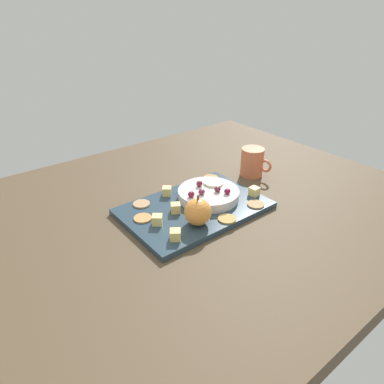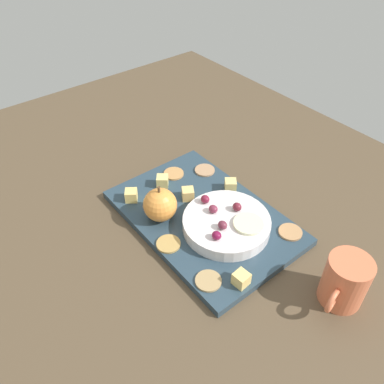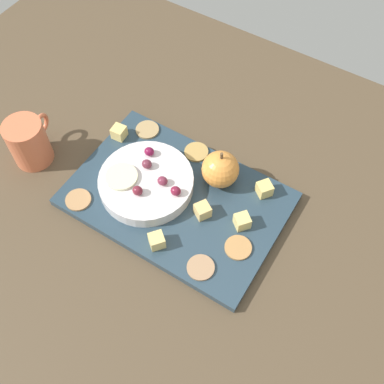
{
  "view_description": "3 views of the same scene",
  "coord_description": "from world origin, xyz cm",
  "px_view_note": "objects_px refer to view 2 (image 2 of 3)",
  "views": [
    {
      "loc": [
        45.13,
        62.99,
        51.99
      ],
      "look_at": [
        -1.79,
        3.64,
        10.97
      ],
      "focal_mm": 32.42,
      "sensor_mm": 36.0,
      "label": 1
    },
    {
      "loc": [
        -45.03,
        39.19,
        60.0
      ],
      "look_at": [
        -0.22,
        3.47,
        10.22
      ],
      "focal_mm": 36.93,
      "sensor_mm": 36.0,
      "label": 2
    },
    {
      "loc": [
        21.42,
        -31.46,
        73.73
      ],
      "look_at": [
        -0.35,
        3.55,
        9.18
      ],
      "focal_mm": 43.32,
      "sensor_mm": 36.0,
      "label": 3
    }
  ],
  "objects_px": {
    "platter": "(203,217)",
    "cracker_2": "(168,244)",
    "serving_dish": "(226,224)",
    "apple_whole": "(160,205)",
    "grape_3": "(237,207)",
    "cheese_cube_0": "(230,185)",
    "cracker_4": "(290,232)",
    "grape_1": "(213,209)",
    "cheese_cube_3": "(162,181)",
    "grape_2": "(217,235)",
    "cracker_1": "(175,173)",
    "cracker_3": "(208,281)",
    "grape_0": "(205,199)",
    "grape_4": "(223,225)",
    "cheese_cube_4": "(188,194)",
    "cracker_0": "(205,170)",
    "cheese_cube_1": "(131,195)",
    "cheese_cube_2": "(241,279)",
    "cup": "(345,281)",
    "apple_slice_0": "(248,224)"
  },
  "relations": [
    {
      "from": "apple_whole",
      "to": "grape_2",
      "type": "distance_m",
      "value": 0.13
    },
    {
      "from": "cheese_cube_1",
      "to": "platter",
      "type": "bearing_deg",
      "value": -144.99
    },
    {
      "from": "grape_3",
      "to": "cheese_cube_0",
      "type": "bearing_deg",
      "value": -35.64
    },
    {
      "from": "grape_4",
      "to": "cracker_1",
      "type": "bearing_deg",
      "value": -12.5
    },
    {
      "from": "cheese_cube_3",
      "to": "apple_slice_0",
      "type": "relative_size",
      "value": 0.42
    },
    {
      "from": "platter",
      "to": "cheese_cube_2",
      "type": "xyz_separation_m",
      "value": [
        -0.16,
        0.06,
        0.02
      ]
    },
    {
      "from": "cracker_2",
      "to": "grape_4",
      "type": "relative_size",
      "value": 2.45
    },
    {
      "from": "cracker_4",
      "to": "grape_1",
      "type": "relative_size",
      "value": 2.45
    },
    {
      "from": "grape_0",
      "to": "grape_1",
      "type": "height_order",
      "value": "grape_0"
    },
    {
      "from": "cheese_cube_2",
      "to": "cracker_3",
      "type": "relative_size",
      "value": 0.53
    },
    {
      "from": "apple_whole",
      "to": "grape_2",
      "type": "bearing_deg",
      "value": -165.54
    },
    {
      "from": "cheese_cube_0",
      "to": "apple_slice_0",
      "type": "bearing_deg",
      "value": 151.06
    },
    {
      "from": "grape_0",
      "to": "grape_2",
      "type": "xyz_separation_m",
      "value": [
        -0.08,
        0.04,
        -0.0
      ]
    },
    {
      "from": "grape_0",
      "to": "cheese_cube_1",
      "type": "bearing_deg",
      "value": 38.36
    },
    {
      "from": "grape_1",
      "to": "grape_3",
      "type": "bearing_deg",
      "value": -122.02
    },
    {
      "from": "cheese_cube_4",
      "to": "cracker_1",
      "type": "xyz_separation_m",
      "value": [
        0.08,
        -0.03,
        -0.01
      ]
    },
    {
      "from": "grape_2",
      "to": "cup",
      "type": "distance_m",
      "value": 0.22
    },
    {
      "from": "cheese_cube_0",
      "to": "cheese_cube_3",
      "type": "xyz_separation_m",
      "value": [
        0.1,
        0.1,
        0.0
      ]
    },
    {
      "from": "cheese_cube_2",
      "to": "cheese_cube_0",
      "type": "bearing_deg",
      "value": -38.59
    },
    {
      "from": "cracker_4",
      "to": "cup",
      "type": "bearing_deg",
      "value": 164.63
    },
    {
      "from": "cracker_3",
      "to": "grape_3",
      "type": "xyz_separation_m",
      "value": [
        0.08,
        -0.14,
        0.03
      ]
    },
    {
      "from": "cheese_cube_3",
      "to": "cheese_cube_1",
      "type": "bearing_deg",
      "value": 88.31
    },
    {
      "from": "cracker_0",
      "to": "cracker_3",
      "type": "bearing_deg",
      "value": 141.18
    },
    {
      "from": "grape_1",
      "to": "cheese_cube_0",
      "type": "bearing_deg",
      "value": -61.95
    },
    {
      "from": "platter",
      "to": "grape_0",
      "type": "relative_size",
      "value": 20.25
    },
    {
      "from": "cracker_3",
      "to": "grape_0",
      "type": "distance_m",
      "value": 0.17
    },
    {
      "from": "grape_1",
      "to": "apple_slice_0",
      "type": "distance_m",
      "value": 0.07
    },
    {
      "from": "platter",
      "to": "apple_slice_0",
      "type": "distance_m",
      "value": 0.1
    },
    {
      "from": "serving_dish",
      "to": "apple_whole",
      "type": "xyz_separation_m",
      "value": [
        0.1,
        0.08,
        0.02
      ]
    },
    {
      "from": "cracker_0",
      "to": "grape_1",
      "type": "height_order",
      "value": "grape_1"
    },
    {
      "from": "cracker_1",
      "to": "cracker_2",
      "type": "height_order",
      "value": "same"
    },
    {
      "from": "serving_dish",
      "to": "cup",
      "type": "relative_size",
      "value": 1.62
    },
    {
      "from": "cracker_2",
      "to": "grape_2",
      "type": "distance_m",
      "value": 0.09
    },
    {
      "from": "cheese_cube_0",
      "to": "cracker_4",
      "type": "distance_m",
      "value": 0.16
    },
    {
      "from": "cheese_cube_3",
      "to": "grape_2",
      "type": "xyz_separation_m",
      "value": [
        -0.2,
        0.03,
        0.02
      ]
    },
    {
      "from": "cracker_0",
      "to": "grape_1",
      "type": "distance_m",
      "value": 0.16
    },
    {
      "from": "cracker_3",
      "to": "grape_0",
      "type": "xyz_separation_m",
      "value": [
        0.13,
        -0.1,
        0.03
      ]
    },
    {
      "from": "cracker_0",
      "to": "grape_0",
      "type": "bearing_deg",
      "value": 140.11
    },
    {
      "from": "cracker_4",
      "to": "grape_4",
      "type": "height_order",
      "value": "grape_4"
    },
    {
      "from": "cracker_4",
      "to": "grape_0",
      "type": "bearing_deg",
      "value": 31.36
    },
    {
      "from": "cracker_1",
      "to": "cracker_2",
      "type": "distance_m",
      "value": 0.21
    },
    {
      "from": "grape_4",
      "to": "cup",
      "type": "bearing_deg",
      "value": -161.5
    },
    {
      "from": "cheese_cube_0",
      "to": "grape_0",
      "type": "height_order",
      "value": "grape_0"
    },
    {
      "from": "platter",
      "to": "cracker_2",
      "type": "distance_m",
      "value": 0.1
    },
    {
      "from": "cheese_cube_4",
      "to": "cracker_0",
      "type": "relative_size",
      "value": 0.53
    },
    {
      "from": "cheese_cube_0",
      "to": "cracker_3",
      "type": "xyz_separation_m",
      "value": [
        -0.15,
        0.19,
        -0.01
      ]
    },
    {
      "from": "cheese_cube_2",
      "to": "cup",
      "type": "height_order",
      "value": "cup"
    },
    {
      "from": "cheese_cube_4",
      "to": "grape_3",
      "type": "relative_size",
      "value": 1.31
    },
    {
      "from": "cracker_3",
      "to": "grape_1",
      "type": "distance_m",
      "value": 0.14
    },
    {
      "from": "cheese_cube_3",
      "to": "cracker_1",
      "type": "bearing_deg",
      "value": -70.25
    }
  ]
}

